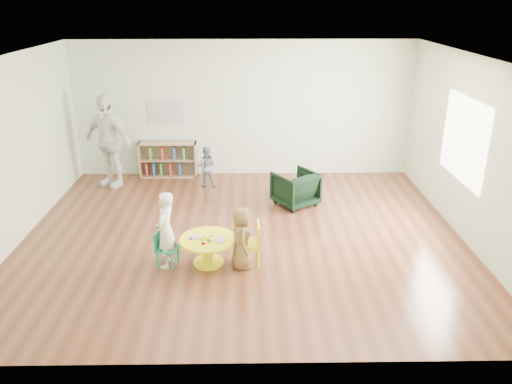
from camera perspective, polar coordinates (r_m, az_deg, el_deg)
The scene contains 11 objects.
room at distance 7.44m, azimuth -1.55°, elevation 8.17°, with size 7.10×7.00×2.80m.
activity_table at distance 7.19m, azimuth -5.52°, elevation -6.18°, with size 0.81×0.81×0.45m.
kid_chair_left at distance 7.24m, azimuth -10.42°, elevation -6.21°, with size 0.34×0.34×0.53m.
kid_chair_right at distance 7.14m, azimuth -0.50°, elevation -5.79°, with size 0.34×0.34×0.62m.
bookshelf at distance 10.74m, azimuth -10.05°, elevation 3.67°, with size 1.20×0.30×0.75m.
alphabet_poster at distance 10.60m, azimuth -10.23°, elevation 8.95°, with size 0.74×0.01×0.54m.
armchair at distance 9.14m, azimuth 4.53°, elevation 0.41°, with size 0.68×0.70×0.64m, color black.
child_left at distance 7.10m, azimuth -10.30°, elevation -4.31°, with size 0.41×0.27×1.12m, color white.
child_right at distance 7.01m, azimuth -1.71°, elevation -5.26°, with size 0.45×0.29×0.91m, color gold.
toddler at distance 10.03m, azimuth -5.70°, elevation 2.93°, with size 0.41×0.32×0.84m, color #192440.
adult_caretaker at distance 10.30m, azimuth -16.55°, elevation 5.62°, with size 1.09×0.45×1.86m, color white.
Camera 1 is at (0.10, -7.23, 3.64)m, focal length 35.00 mm.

